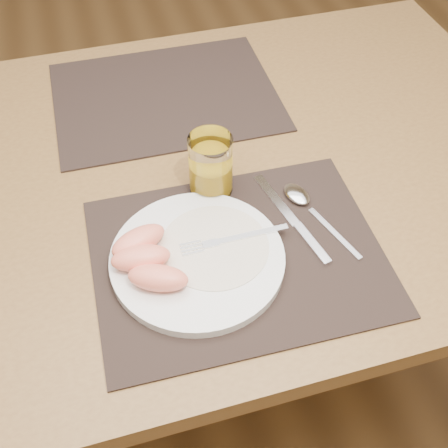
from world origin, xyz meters
TOP-DOWN VIEW (x-y plane):
  - ground at (0.00, 0.00)m, footprint 5.00×5.00m
  - table at (0.00, 0.00)m, footprint 1.40×0.90m
  - placemat_near at (0.03, -0.22)m, footprint 0.46×0.36m
  - placemat_far at (0.01, 0.22)m, footprint 0.46×0.36m
  - plate at (-0.03, -0.22)m, footprint 0.27×0.27m
  - plate_dressing at (-0.00, -0.21)m, footprint 0.17×0.17m
  - fork at (0.02, -0.20)m, footprint 0.17×0.02m
  - knife at (0.14, -0.19)m, footprint 0.06×0.22m
  - spoon at (0.17, -0.14)m, footprint 0.08×0.19m
  - juice_glass at (0.03, -0.07)m, footprint 0.07×0.07m
  - grapefruit_wedges at (-0.11, -0.21)m, footprint 0.11×0.15m

SIDE VIEW (x-z plane):
  - ground at x=0.00m, z-range 0.00..0.00m
  - table at x=0.00m, z-range 0.29..1.04m
  - placemat_near at x=0.03m, z-range 0.75..0.75m
  - placemat_far at x=0.01m, z-range 0.75..0.75m
  - knife at x=0.14m, z-range 0.75..0.76m
  - spoon at x=0.17m, z-range 0.75..0.77m
  - plate at x=-0.03m, z-range 0.75..0.77m
  - plate_dressing at x=0.00m, z-range 0.77..0.77m
  - fork at x=0.02m, z-range 0.77..0.77m
  - grapefruit_wedges at x=-0.11m, z-range 0.77..0.81m
  - juice_glass at x=0.03m, z-range 0.75..0.86m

